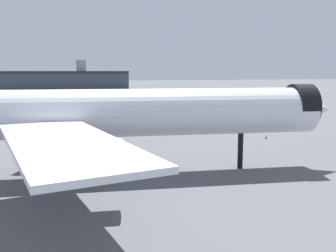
% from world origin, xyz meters
% --- Properties ---
extents(ground, '(900.00, 900.00, 0.00)m').
position_xyz_m(ground, '(0.00, 0.00, 0.00)').
color(ground, '#56565B').
extents(airliner_near_gate, '(58.98, 53.35, 16.89)m').
position_xyz_m(airliner_near_gate, '(1.86, -1.74, 7.44)').
color(airliner_near_gate, silver).
rests_on(airliner_near_gate, ground).
extents(terminal_building, '(167.57, 25.85, 20.28)m').
position_xyz_m(terminal_building, '(-33.98, 224.82, 6.44)').
color(terminal_building, '#3D4756').
rests_on(terminal_building, ground).
extents(service_truck_front, '(4.02, 5.95, 3.00)m').
position_xyz_m(service_truck_front, '(15.62, 31.24, 1.59)').
color(service_truck_front, black).
rests_on(service_truck_front, ground).
extents(traffic_cone_near_nose, '(0.54, 0.54, 0.68)m').
position_xyz_m(traffic_cone_near_nose, '(33.68, 13.79, 0.34)').
color(traffic_cone_near_nose, '#F2600C').
rests_on(traffic_cone_near_nose, ground).
extents(traffic_cone_wingtip, '(0.48, 0.48, 0.60)m').
position_xyz_m(traffic_cone_wingtip, '(-2.80, 31.11, 0.30)').
color(traffic_cone_wingtip, '#F2600C').
rests_on(traffic_cone_wingtip, ground).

